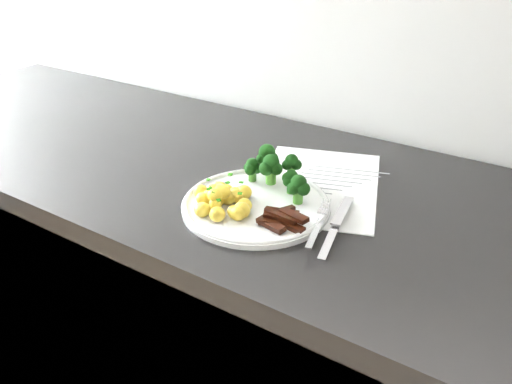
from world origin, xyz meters
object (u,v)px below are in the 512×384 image
object	(u,v)px
counter	(309,377)
knife	(333,233)
broccoli	(277,169)
beef_strips	(281,219)
fork	(318,225)
recipe_paper	(318,184)
potatoes	(224,199)
plate	(256,204)

from	to	relation	value
counter	knife	distance (m)	0.47
broccoli	beef_strips	bearing A→B (deg)	-56.10
broccoli	knife	xyz separation A→B (m)	(0.15, -0.08, -0.04)
fork	knife	distance (m)	0.03
recipe_paper	beef_strips	bearing A→B (deg)	-84.10
broccoli	fork	bearing A→B (deg)	-34.63
broccoli	fork	world-z (taller)	broccoli
broccoli	potatoes	bearing A→B (deg)	-110.53
potatoes	beef_strips	world-z (taller)	potatoes
recipe_paper	broccoli	size ratio (longest dim) A/B	2.41
counter	potatoes	distance (m)	0.50
counter	beef_strips	bearing A→B (deg)	-95.54
counter	broccoli	bearing A→B (deg)	-163.80
counter	plate	bearing A→B (deg)	-131.93
fork	knife	bearing A→B (deg)	11.74
recipe_paper	fork	world-z (taller)	fork
potatoes	counter	bearing A→B (deg)	47.30
counter	broccoli	xyz separation A→B (m)	(-0.08, -0.02, 0.49)
plate	beef_strips	distance (m)	0.08
counter	fork	size ratio (longest dim) A/B	16.17
counter	beef_strips	world-z (taller)	beef_strips
knife	potatoes	bearing A→B (deg)	-172.22
beef_strips	knife	world-z (taller)	beef_strips
beef_strips	plate	bearing A→B (deg)	154.11
plate	broccoli	size ratio (longest dim) A/B	1.71
counter	recipe_paper	bearing A→B (deg)	125.00
recipe_paper	beef_strips	distance (m)	0.16
potatoes	beef_strips	xyz separation A→B (m)	(0.11, 0.01, -0.01)
potatoes	recipe_paper	bearing A→B (deg)	62.15
plate	potatoes	bearing A→B (deg)	-134.39
recipe_paper	broccoli	bearing A→B (deg)	-127.99
plate	beef_strips	size ratio (longest dim) A/B	3.09
counter	recipe_paper	distance (m)	0.45
broccoli	knife	bearing A→B (deg)	-28.56
counter	beef_strips	xyz separation A→B (m)	(-0.01, -0.12, 0.46)
recipe_paper	knife	bearing A→B (deg)	-56.12
plate	fork	bearing A→B (deg)	-8.41
plate	broccoli	world-z (taller)	broccoli
counter	broccoli	distance (m)	0.50
broccoli	potatoes	size ratio (longest dim) A/B	1.21
potatoes	knife	distance (m)	0.19
beef_strips	knife	size ratio (longest dim) A/B	0.44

